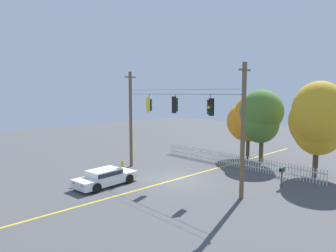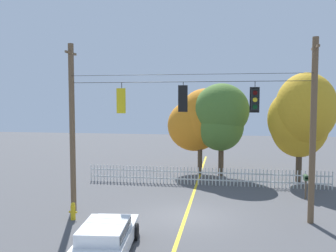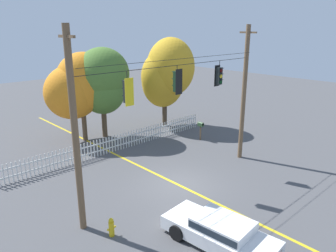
{
  "view_description": "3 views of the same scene",
  "coord_description": "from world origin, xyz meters",
  "px_view_note": "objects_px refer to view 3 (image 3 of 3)",
  "views": [
    {
      "loc": [
        15.33,
        -15.34,
        6.35
      ],
      "look_at": [
        -0.43,
        -0.44,
        3.96
      ],
      "focal_mm": 32.29,
      "sensor_mm": 36.0,
      "label": 1
    },
    {
      "loc": [
        1.74,
        -16.01,
        5.37
      ],
      "look_at": [
        -0.87,
        0.16,
        4.21
      ],
      "focal_mm": 37.6,
      "sensor_mm": 36.0,
      "label": 2
    },
    {
      "loc": [
        -10.94,
        -10.9,
        8.0
      ],
      "look_at": [
        -0.47,
        0.28,
        3.28
      ],
      "focal_mm": 34.69,
      "sensor_mm": 36.0,
      "label": 3
    }
  ],
  "objects_px": {
    "roadside_mailbox": "(201,125)",
    "traffic_signal_northbound_secondary": "(219,76)",
    "autumn_maple_mid": "(103,82)",
    "traffic_signal_westbound_side": "(128,92)",
    "autumn_maple_near_fence": "(79,86)",
    "traffic_signal_eastbound_side": "(177,81)",
    "autumn_oak_far_east": "(166,74)",
    "fire_hydrant": "(111,227)",
    "parked_car": "(220,231)"
  },
  "relations": [
    {
      "from": "autumn_oak_far_east",
      "to": "parked_car",
      "type": "distance_m",
      "value": 16.03
    },
    {
      "from": "autumn_oak_far_east",
      "to": "fire_hydrant",
      "type": "height_order",
      "value": "autumn_oak_far_east"
    },
    {
      "from": "roadside_mailbox",
      "to": "autumn_maple_near_fence",
      "type": "bearing_deg",
      "value": 135.93
    },
    {
      "from": "traffic_signal_eastbound_side",
      "to": "autumn_maple_mid",
      "type": "xyz_separation_m",
      "value": [
        1.58,
        9.19,
        -1.3
      ]
    },
    {
      "from": "traffic_signal_northbound_secondary",
      "to": "autumn_maple_mid",
      "type": "height_order",
      "value": "autumn_maple_mid"
    },
    {
      "from": "traffic_signal_eastbound_side",
      "to": "roadside_mailbox",
      "type": "distance_m",
      "value": 8.61
    },
    {
      "from": "autumn_maple_near_fence",
      "to": "parked_car",
      "type": "height_order",
      "value": "autumn_maple_near_fence"
    },
    {
      "from": "roadside_mailbox",
      "to": "traffic_signal_northbound_secondary",
      "type": "bearing_deg",
      "value": -128.79
    },
    {
      "from": "traffic_signal_westbound_side",
      "to": "traffic_signal_northbound_secondary",
      "type": "relative_size",
      "value": 1.04
    },
    {
      "from": "traffic_signal_eastbound_side",
      "to": "autumn_oak_far_east",
      "type": "xyz_separation_m",
      "value": [
        6.83,
        8.14,
        -1.13
      ]
    },
    {
      "from": "autumn_maple_mid",
      "to": "traffic_signal_westbound_side",
      "type": "bearing_deg",
      "value": -116.02
    },
    {
      "from": "traffic_signal_westbound_side",
      "to": "autumn_maple_mid",
      "type": "relative_size",
      "value": 0.22
    },
    {
      "from": "traffic_signal_westbound_side",
      "to": "fire_hydrant",
      "type": "height_order",
      "value": "traffic_signal_westbound_side"
    },
    {
      "from": "traffic_signal_eastbound_side",
      "to": "fire_hydrant",
      "type": "xyz_separation_m",
      "value": [
        -4.86,
        -1.28,
        -5.1
      ]
    },
    {
      "from": "parked_car",
      "to": "traffic_signal_eastbound_side",
      "type": "bearing_deg",
      "value": 64.44
    },
    {
      "from": "traffic_signal_northbound_secondary",
      "to": "fire_hydrant",
      "type": "height_order",
      "value": "traffic_signal_northbound_secondary"
    },
    {
      "from": "fire_hydrant",
      "to": "autumn_oak_far_east",
      "type": "bearing_deg",
      "value": 38.85
    },
    {
      "from": "autumn_oak_far_east",
      "to": "parked_car",
      "type": "bearing_deg",
      "value": -125.34
    },
    {
      "from": "autumn_maple_near_fence",
      "to": "autumn_maple_mid",
      "type": "height_order",
      "value": "autumn_maple_mid"
    },
    {
      "from": "fire_hydrant",
      "to": "autumn_maple_mid",
      "type": "bearing_deg",
      "value": 58.38
    },
    {
      "from": "fire_hydrant",
      "to": "autumn_maple_near_fence",
      "type": "bearing_deg",
      "value": 66.11
    },
    {
      "from": "traffic_signal_westbound_side",
      "to": "parked_car",
      "type": "bearing_deg",
      "value": -81.05
    },
    {
      "from": "roadside_mailbox",
      "to": "autumn_maple_mid",
      "type": "bearing_deg",
      "value": 131.8
    },
    {
      "from": "traffic_signal_northbound_secondary",
      "to": "roadside_mailbox",
      "type": "distance_m",
      "value": 6.59
    },
    {
      "from": "traffic_signal_northbound_secondary",
      "to": "autumn_maple_mid",
      "type": "bearing_deg",
      "value": 99.98
    },
    {
      "from": "traffic_signal_northbound_secondary",
      "to": "roadside_mailbox",
      "type": "height_order",
      "value": "traffic_signal_northbound_secondary"
    },
    {
      "from": "roadside_mailbox",
      "to": "traffic_signal_westbound_side",
      "type": "bearing_deg",
      "value": -157.08
    },
    {
      "from": "traffic_signal_northbound_secondary",
      "to": "parked_car",
      "type": "relative_size",
      "value": 0.3
    },
    {
      "from": "autumn_maple_mid",
      "to": "parked_car",
      "type": "bearing_deg",
      "value": -105.31
    },
    {
      "from": "autumn_oak_far_east",
      "to": "fire_hydrant",
      "type": "distance_m",
      "value": 15.53
    },
    {
      "from": "traffic_signal_northbound_secondary",
      "to": "parked_car",
      "type": "height_order",
      "value": "traffic_signal_northbound_secondary"
    },
    {
      "from": "autumn_maple_near_fence",
      "to": "roadside_mailbox",
      "type": "height_order",
      "value": "autumn_maple_near_fence"
    },
    {
      "from": "parked_car",
      "to": "fire_hydrant",
      "type": "relative_size",
      "value": 5.77
    },
    {
      "from": "traffic_signal_westbound_side",
      "to": "parked_car",
      "type": "xyz_separation_m",
      "value": [
        0.72,
        -4.57,
        -4.79
      ]
    },
    {
      "from": "autumn_oak_far_east",
      "to": "fire_hydrant",
      "type": "relative_size",
      "value": 9.05
    },
    {
      "from": "traffic_signal_northbound_secondary",
      "to": "autumn_maple_near_fence",
      "type": "height_order",
      "value": "autumn_maple_near_fence"
    },
    {
      "from": "traffic_signal_northbound_secondary",
      "to": "autumn_maple_near_fence",
      "type": "bearing_deg",
      "value": 107.38
    },
    {
      "from": "autumn_maple_mid",
      "to": "autumn_oak_far_east",
      "type": "bearing_deg",
      "value": -11.29
    },
    {
      "from": "traffic_signal_westbound_side",
      "to": "autumn_maple_mid",
      "type": "bearing_deg",
      "value": 63.98
    },
    {
      "from": "autumn_maple_near_fence",
      "to": "autumn_oak_far_east",
      "type": "bearing_deg",
      "value": -14.75
    },
    {
      "from": "traffic_signal_northbound_secondary",
      "to": "autumn_maple_near_fence",
      "type": "relative_size",
      "value": 0.22
    },
    {
      "from": "traffic_signal_westbound_side",
      "to": "autumn_oak_far_east",
      "type": "height_order",
      "value": "autumn_oak_far_east"
    },
    {
      "from": "parked_car",
      "to": "roadside_mailbox",
      "type": "relative_size",
      "value": 3.36
    },
    {
      "from": "traffic_signal_westbound_side",
      "to": "autumn_maple_mid",
      "type": "height_order",
      "value": "autumn_maple_mid"
    },
    {
      "from": "parked_car",
      "to": "fire_hydrant",
      "type": "height_order",
      "value": "parked_car"
    },
    {
      "from": "traffic_signal_westbound_side",
      "to": "autumn_oak_far_east",
      "type": "relative_size",
      "value": 0.2
    },
    {
      "from": "autumn_maple_near_fence",
      "to": "roadside_mailbox",
      "type": "xyz_separation_m",
      "value": [
        6.21,
        -6.02,
        -2.87
      ]
    },
    {
      "from": "parked_car",
      "to": "fire_hydrant",
      "type": "bearing_deg",
      "value": 129.08
    },
    {
      "from": "traffic_signal_northbound_secondary",
      "to": "autumn_maple_mid",
      "type": "relative_size",
      "value": 0.21
    },
    {
      "from": "traffic_signal_eastbound_side",
      "to": "parked_car",
      "type": "distance_m",
      "value": 7.04
    }
  ]
}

